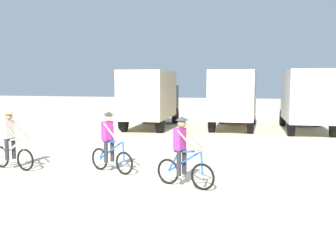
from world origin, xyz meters
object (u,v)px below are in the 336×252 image
box_truck_cream_rv (234,96)px  cyclist_cowboy_hat (110,144)px  cyclist_orange_shirt (11,142)px  cyclist_near_camera (183,154)px  box_truck_avon_van (307,97)px  box_truck_tan_camper (151,96)px

box_truck_cream_rv → cyclist_cowboy_hat: bearing=-99.1°
cyclist_orange_shirt → cyclist_cowboy_hat: bearing=9.6°
cyclist_near_camera → box_truck_avon_van: bearing=75.3°
box_truck_cream_rv → cyclist_orange_shirt: box_truck_cream_rv is taller
box_truck_cream_rv → cyclist_orange_shirt: bearing=-111.3°
cyclist_cowboy_hat → cyclist_orange_shirt: bearing=-170.4°
box_truck_tan_camper → cyclist_cowboy_hat: 11.89m
cyclist_orange_shirt → box_truck_cream_rv: bearing=68.7°
box_truck_avon_van → cyclist_cowboy_hat: 13.83m
cyclist_cowboy_hat → cyclist_near_camera: bearing=-21.6°
box_truck_cream_rv → cyclist_near_camera: size_ratio=3.78×
box_truck_avon_van → cyclist_orange_shirt: size_ratio=3.81×
box_truck_tan_camper → cyclist_near_camera: bearing=-67.1°
box_truck_cream_rv → cyclist_cowboy_hat: (-2.03, -12.68, -1.03)m
box_truck_tan_camper → box_truck_avon_van: (8.81, 0.88, 0.00)m
cyclist_near_camera → box_truck_cream_rv: bearing=92.1°
box_truck_tan_camper → box_truck_cream_rv: 4.94m
cyclist_cowboy_hat → box_truck_avon_van: bearing=64.0°
cyclist_orange_shirt → cyclist_near_camera: (5.64, -0.48, 0.00)m
cyclist_cowboy_hat → cyclist_near_camera: same height
box_truck_tan_camper → box_truck_avon_van: same height
box_truck_tan_camper → box_truck_avon_van: 8.85m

